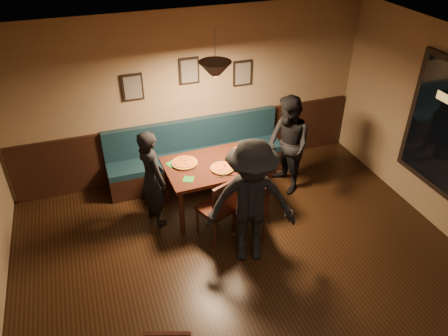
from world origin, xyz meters
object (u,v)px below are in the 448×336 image
Objects in this scene: booth_bench at (197,153)px; chair_near_right at (249,209)px; diner_right at (288,145)px; diner_left at (152,178)px; dining_table at (216,186)px; soda_glass at (264,162)px; tabasco_bottle at (251,155)px; chair_near_left at (216,207)px; diner_front at (251,204)px.

booth_bench is 1.68m from chair_near_right.
diner_left is at bearing -91.38° from diner_right.
booth_bench is 0.90m from dining_table.
soda_glass is 0.29m from tabasco_bottle.
diner_right is (1.45, 0.73, 0.32)m from chair_near_left.
chair_near_right reaches higher than tabasco_bottle.
booth_bench is at bearing 122.74° from tabasco_bottle.
dining_table is 1.00× the size of diner_left.
soda_glass reaches higher than tabasco_bottle.
dining_table is 1.61× the size of chair_near_right.
chair_near_left is at bearing -96.11° from booth_bench.
diner_front is at bearing -104.36° from chair_near_right.
soda_glass is (1.60, -0.32, 0.13)m from diner_left.
chair_near_left is 0.56× the size of diner_front.
chair_near_left reaches higher than chair_near_right.
dining_table is 0.71m from tabasco_bottle.
booth_bench is 1.83× the size of diner_right.
dining_table is (0.05, -0.89, -0.09)m from booth_bench.
diner_right reaches higher than soda_glass.
chair_near_right is (0.23, -0.77, 0.06)m from dining_table.
soda_glass is (0.68, -1.19, 0.39)m from booth_bench.
chair_near_left is 0.66× the size of diner_left.
dining_table is 1.31m from diner_right.
diner_front reaches higher than tabasco_bottle.
tabasco_bottle is (0.75, 0.58, 0.37)m from chair_near_left.
booth_bench is at bearing 91.23° from dining_table.
chair_near_left is at bearing 133.08° from diner_front.
diner_right is at bearing -30.74° from booth_bench.
booth_bench is 1.98× the size of dining_table.
diner_left reaches higher than chair_near_left.
dining_table is 0.84× the size of diner_front.
dining_table is 1.51× the size of chair_near_left.
chair_near_right is 0.62× the size of diner_left.
chair_near_right is 0.52× the size of diner_front.
chair_near_right is at bearing -112.65° from tabasco_bottle.
booth_bench is 1.97× the size of diner_left.
soda_glass is at bearing -120.23° from diner_left.
chair_near_right is 6.06× the size of soda_glass.
diner_front reaches higher than diner_left.
chair_near_left is 1.66m from diner_right.
diner_left reaches higher than tabasco_bottle.
booth_bench is 1.43m from soda_glass.
diner_left is 1.58m from diner_front.
booth_bench is at bearing 119.73° from soda_glass.
soda_glass is at bearing 55.43° from chair_near_right.
diner_front is 15.29× the size of tabasco_bottle.
diner_left is at bearing 177.38° from dining_table.
diner_front reaches higher than booth_bench.
soda_glass is 1.32× the size of tabasco_bottle.
diner_right is (1.01, 0.89, 0.35)m from chair_near_right.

